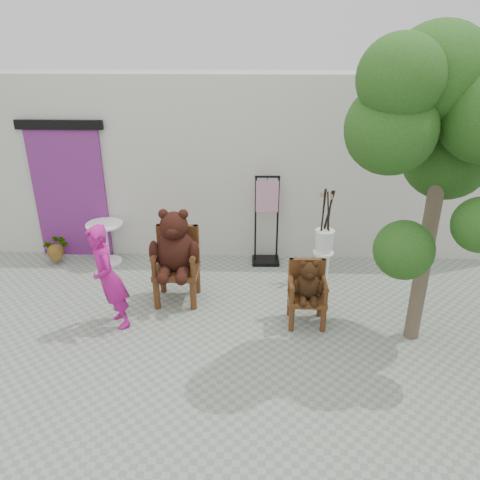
{
  "coord_description": "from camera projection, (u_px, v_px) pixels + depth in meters",
  "views": [
    {
      "loc": [
        0.11,
        -4.76,
        3.54
      ],
      "look_at": [
        -0.11,
        1.12,
        0.95
      ],
      "focal_mm": 35.0,
      "sensor_mm": 36.0,
      "label": 1
    }
  ],
  "objects": [
    {
      "name": "chair_big",
      "position": [
        175.0,
        251.0,
        6.5
      ],
      "size": [
        0.69,
        0.74,
        1.4
      ],
      "color": "#3F210D",
      "rests_on": "ground"
    },
    {
      "name": "cafe_table",
      "position": [
        106.0,
        238.0,
        7.76
      ],
      "size": [
        0.6,
        0.6,
        0.7
      ],
      "rotation": [
        0.0,
        0.0,
        -0.08
      ],
      "color": "white",
      "rests_on": "ground"
    },
    {
      "name": "potted_plant",
      "position": [
        56.0,
        248.0,
        7.9
      ],
      "size": [
        0.52,
        0.49,
        0.46
      ],
      "primitive_type": "imported",
      "rotation": [
        0.0,
        0.0,
        0.43
      ],
      "color": "#13350E",
      "rests_on": "ground"
    },
    {
      "name": "person",
      "position": [
        108.0,
        278.0,
        5.92
      ],
      "size": [
        0.57,
        0.63,
        1.44
      ],
      "primitive_type": "imported",
      "rotation": [
        0.0,
        0.0,
        -1.01
      ],
      "color": "#AA1578",
      "rests_on": "ground"
    },
    {
      "name": "tree",
      "position": [
        448.0,
        125.0,
        4.9
      ],
      "size": [
        2.21,
        1.81,
        3.7
      ],
      "rotation": [
        0.0,
        0.0,
        0.17
      ],
      "color": "#453729",
      "rests_on": "ground"
    },
    {
      "name": "back_wall",
      "position": [
        250.0,
        164.0,
        8.02
      ],
      "size": [
        9.0,
        1.0,
        3.0
      ],
      "primitive_type": "cube",
      "color": "beige",
      "rests_on": "ground"
    },
    {
      "name": "chair_small",
      "position": [
        307.0,
        287.0,
        6.07
      ],
      "size": [
        0.49,
        0.49,
        0.92
      ],
      "color": "#3F210D",
      "rests_on": "ground"
    },
    {
      "name": "doorway",
      "position": [
        70.0,
        190.0,
        7.78
      ],
      "size": [
        1.4,
        0.11,
        2.33
      ],
      "color": "#692369",
      "rests_on": "ground"
    },
    {
      "name": "stool_bucket",
      "position": [
        324.0,
        241.0,
        7.17
      ],
      "size": [
        0.32,
        0.32,
        1.45
      ],
      "rotation": [
        0.0,
        0.0,
        -0.14
      ],
      "color": "white",
      "rests_on": "ground"
    },
    {
      "name": "ground_plane",
      "position": [
        245.0,
        347.0,
        5.79
      ],
      "size": [
        60.0,
        60.0,
        0.0
      ],
      "primitive_type": "plane",
      "color": "gray",
      "rests_on": "ground"
    },
    {
      "name": "display_stand",
      "position": [
        266.0,
        231.0,
        7.69
      ],
      "size": [
        0.46,
        0.36,
        1.51
      ],
      "rotation": [
        0.0,
        0.0,
        0.03
      ],
      "color": "black",
      "rests_on": "ground"
    }
  ]
}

